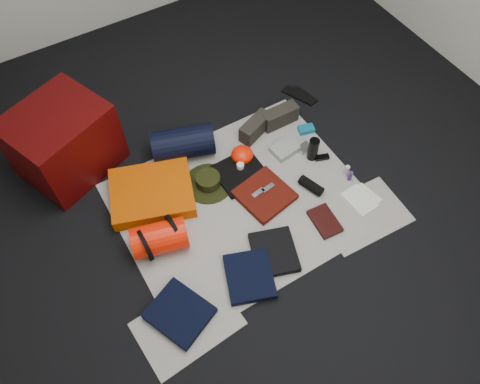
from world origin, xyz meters
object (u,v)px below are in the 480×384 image
sleeping_pad (152,193)px  navy_duffel (183,143)px  stuff_sack (160,238)px  compact_camera (304,148)px  paperback_book (325,221)px  water_bottle (313,149)px  red_cabinet (64,142)px

sleeping_pad → navy_duffel: bearing=32.4°
stuff_sack → compact_camera: stuff_sack is taller
compact_camera → paperback_book: 0.62m
stuff_sack → water_bottle: (1.25, 0.08, -0.01)m
navy_duffel → paperback_book: 1.13m
navy_duffel → paperback_book: size_ratio=1.91×
compact_camera → paperback_book: compact_camera is taller
sleeping_pad → stuff_sack: size_ratio=1.60×
stuff_sack → paperback_book: bearing=-21.9°
stuff_sack → compact_camera: size_ratio=3.42×
navy_duffel → paperback_book: navy_duffel is taller
red_cabinet → water_bottle: size_ratio=3.31×
sleeping_pad → stuff_sack: 0.39m
water_bottle → compact_camera: bearing=95.6°
paperback_book → sleeping_pad: bearing=144.1°
red_cabinet → stuff_sack: size_ratio=1.79×
sleeping_pad → paperback_book: bearing=-40.9°
stuff_sack → water_bottle: size_ratio=1.85×
sleeping_pad → compact_camera: bearing=-9.8°
sleeping_pad → water_bottle: water_bottle is taller
red_cabinet → compact_camera: 1.68m
water_bottle → navy_duffel: bearing=146.7°
compact_camera → sleeping_pad: bearing=156.5°
paperback_book → compact_camera: bearing=72.5°
red_cabinet → water_bottle: red_cabinet is taller
stuff_sack → paperback_book: (1.00, -0.40, -0.08)m
red_cabinet → water_bottle: bearing=-50.5°
red_cabinet → compact_camera: (1.49, -0.74, -0.23)m
stuff_sack → paperback_book: 1.08m
red_cabinet → navy_duffel: 0.80m
stuff_sack → navy_duffel: navy_duffel is taller
water_bottle → red_cabinet: bearing=151.0°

